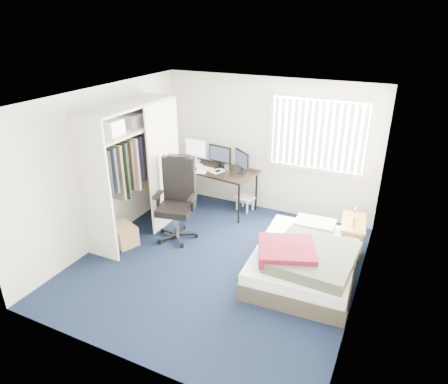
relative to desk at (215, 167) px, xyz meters
name	(u,v)px	position (x,y,z in m)	size (l,w,h in m)	color
ground	(218,263)	(0.92, -1.75, -0.82)	(4.20, 4.20, 0.00)	black
room_shell	(217,171)	(0.92, -1.75, 0.69)	(4.20, 4.20, 4.20)	silver
window_assembly	(318,135)	(1.82, 0.29, 0.78)	(1.72, 0.09, 1.32)	white
closet	(132,158)	(-0.75, -1.49, 0.53)	(0.64, 1.84, 2.22)	beige
desk	(215,167)	(0.00, 0.00, 0.00)	(1.71, 0.97, 1.26)	black
office_chair	(177,207)	(-0.06, -1.29, -0.29)	(0.78, 0.78, 1.39)	black
footstool	(245,200)	(0.60, 0.10, -0.61)	(0.40, 0.35, 0.27)	white
nightstand	(353,225)	(2.68, -0.47, -0.39)	(0.44, 0.76, 0.68)	brown
bed	(305,260)	(2.19, -1.50, -0.55)	(1.49, 1.93, 0.62)	#3B342A
pine_box	(123,235)	(-0.73, -1.91, -0.66)	(0.44, 0.33, 0.33)	#AC7B56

